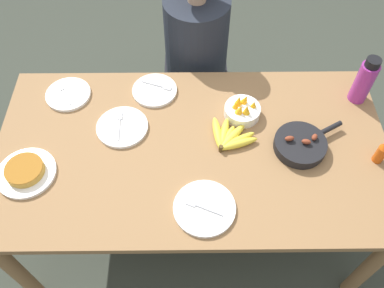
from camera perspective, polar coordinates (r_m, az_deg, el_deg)
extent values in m
plane|color=#383D33|center=(2.54, 0.00, -10.40)|extent=(14.00, 14.00, 0.00)
cube|color=olive|center=(1.89, 0.00, -0.83)|extent=(1.83, 0.98, 0.03)
cylinder|color=olive|center=(2.21, -23.56, -15.88)|extent=(0.07, 0.07, 0.73)
cylinder|color=olive|center=(2.22, 23.65, -15.49)|extent=(0.07, 0.07, 0.73)
cylinder|color=olive|center=(2.59, -19.31, 2.12)|extent=(0.07, 0.07, 0.73)
cylinder|color=olive|center=(2.60, 19.09, 2.39)|extent=(0.07, 0.07, 0.73)
ellipsoid|color=yellow|center=(1.88, 6.51, 0.03)|extent=(0.19, 0.09, 0.04)
ellipsoid|color=yellow|center=(1.89, 6.32, 0.42)|extent=(0.19, 0.12, 0.04)
ellipsoid|color=yellow|center=(1.90, 5.67, 1.00)|extent=(0.15, 0.17, 0.04)
ellipsoid|color=yellow|center=(1.90, 4.96, 0.87)|extent=(0.10, 0.15, 0.03)
ellipsoid|color=yellow|center=(1.90, 4.51, 1.41)|extent=(0.08, 0.19, 0.04)
ellipsoid|color=yellow|center=(1.90, 3.63, 1.50)|extent=(0.06, 0.20, 0.04)
cylinder|color=#4C3819|center=(1.86, 4.07, -0.64)|extent=(0.02, 0.02, 0.04)
cylinder|color=black|center=(1.93, 14.77, -0.50)|extent=(0.23, 0.23, 0.01)
cylinder|color=black|center=(1.91, 14.93, -0.06)|extent=(0.24, 0.24, 0.04)
cylinder|color=black|center=(2.00, 18.87, 2.13)|extent=(0.12, 0.08, 0.02)
ellipsoid|color=brown|center=(1.88, 15.75, 0.31)|extent=(0.05, 0.03, 0.03)
ellipsoid|color=brown|center=(1.88, 13.50, 0.87)|extent=(0.05, 0.03, 0.03)
ellipsoid|color=brown|center=(1.91, 16.82, 0.92)|extent=(0.04, 0.05, 0.03)
cylinder|color=white|center=(1.93, -22.21, -3.78)|extent=(0.26, 0.26, 0.02)
cylinder|color=gold|center=(1.92, -22.44, -3.40)|extent=(0.17, 0.17, 0.03)
cylinder|color=#9B601E|center=(1.90, -22.60, -3.12)|extent=(0.16, 0.16, 0.00)
cylinder|color=white|center=(2.10, -5.27, 7.49)|extent=(0.23, 0.23, 0.02)
cylinder|color=silver|center=(2.11, -5.57, 8.37)|extent=(0.11, 0.05, 0.01)
cube|color=silver|center=(2.09, -3.53, 7.85)|extent=(0.05, 0.04, 0.00)
cylinder|color=white|center=(2.17, -16.97, 6.69)|extent=(0.23, 0.23, 0.02)
cylinder|color=silver|center=(2.14, -17.26, 6.35)|extent=(0.06, 0.10, 0.01)
cube|color=silver|center=(2.20, -17.94, 7.62)|extent=(0.04, 0.05, 0.00)
cylinder|color=white|center=(1.97, -9.76, 2.36)|extent=(0.25, 0.25, 0.02)
cylinder|color=silver|center=(1.94, -10.19, 2.00)|extent=(0.01, 0.12, 0.01)
cube|color=silver|center=(2.00, -10.05, 3.92)|extent=(0.02, 0.05, 0.00)
cylinder|color=white|center=(1.71, 1.76, -8.97)|extent=(0.26, 0.26, 0.02)
cylinder|color=silver|center=(1.69, 2.42, -9.27)|extent=(0.11, 0.05, 0.01)
cube|color=silver|center=(1.71, -0.21, -8.29)|extent=(0.05, 0.04, 0.00)
cylinder|color=white|center=(1.99, 7.05, 4.58)|extent=(0.17, 0.17, 0.05)
cone|color=#F4A819|center=(1.97, 8.66, 5.50)|extent=(0.03, 0.04, 0.05)
cone|color=#F4A819|center=(1.97, 7.48, 6.20)|extent=(0.06, 0.05, 0.06)
cone|color=#F4A819|center=(1.97, 6.57, 6.02)|extent=(0.06, 0.06, 0.06)
cone|color=#F4A819|center=(1.95, 6.11, 5.37)|extent=(0.03, 0.04, 0.05)
cone|color=#F4A819|center=(1.93, 6.74, 4.79)|extent=(0.06, 0.06, 0.06)
cone|color=#F4A819|center=(1.93, 7.68, 4.78)|extent=(0.05, 0.05, 0.06)
cylinder|color=#992D89|center=(2.15, 22.92, 7.94)|extent=(0.09, 0.09, 0.22)
cylinder|color=black|center=(2.07, 24.08, 10.37)|extent=(0.07, 0.07, 0.04)
cylinder|color=#C64C0F|center=(1.98, 24.93, -1.29)|extent=(0.05, 0.05, 0.09)
cube|color=black|center=(2.72, 0.52, 5.82)|extent=(0.39, 0.39, 0.50)
cylinder|color=#1E232D|center=(2.36, 0.62, 14.15)|extent=(0.36, 0.36, 0.54)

